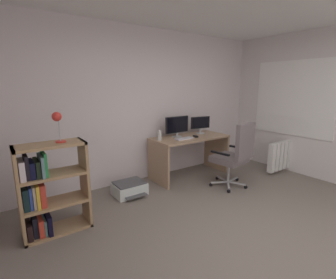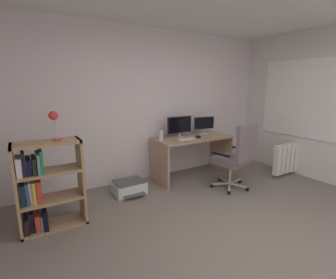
{
  "view_description": "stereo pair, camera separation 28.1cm",
  "coord_description": "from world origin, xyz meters",
  "px_view_note": "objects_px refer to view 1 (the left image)",
  "views": [
    {
      "loc": [
        -2.21,
        -1.34,
        1.69
      ],
      "look_at": [
        0.01,
        1.8,
        0.84
      ],
      "focal_mm": 26.67,
      "sensor_mm": 36.0,
      "label": 1
    },
    {
      "loc": [
        -1.97,
        -1.49,
        1.69
      ],
      "look_at": [
        0.01,
        1.8,
        0.84
      ],
      "focal_mm": 26.67,
      "sensor_mm": 36.0,
      "label": 2
    }
  ],
  "objects_px": {
    "monitor_main": "(177,125)",
    "desk_lamp": "(57,121)",
    "desktop_speaker": "(159,135)",
    "keyboard": "(184,139)",
    "radiator": "(285,155)",
    "printer": "(129,188)",
    "computer_mouse": "(196,136)",
    "bookshelf": "(46,191)",
    "monitor_secondary": "(200,124)",
    "office_chair": "(235,153)",
    "desk": "(190,147)"
  },
  "relations": [
    {
      "from": "monitor_main",
      "to": "desk_lamp",
      "type": "xyz_separation_m",
      "value": [
        -2.13,
        -0.62,
        0.33
      ]
    },
    {
      "from": "monitor_main",
      "to": "desktop_speaker",
      "type": "bearing_deg",
      "value": -173.44
    },
    {
      "from": "keyboard",
      "to": "radiator",
      "type": "height_order",
      "value": "keyboard"
    },
    {
      "from": "desk_lamp",
      "to": "printer",
      "type": "relative_size",
      "value": 0.71
    },
    {
      "from": "computer_mouse",
      "to": "radiator",
      "type": "height_order",
      "value": "computer_mouse"
    },
    {
      "from": "computer_mouse",
      "to": "bookshelf",
      "type": "bearing_deg",
      "value": -159.16
    },
    {
      "from": "monitor_secondary",
      "to": "keyboard",
      "type": "xyz_separation_m",
      "value": [
        -0.58,
        -0.22,
        -0.18
      ]
    },
    {
      "from": "bookshelf",
      "to": "printer",
      "type": "relative_size",
      "value": 2.19
    },
    {
      "from": "office_chair",
      "to": "printer",
      "type": "height_order",
      "value": "office_chair"
    },
    {
      "from": "radiator",
      "to": "computer_mouse",
      "type": "bearing_deg",
      "value": 155.1
    },
    {
      "from": "monitor_secondary",
      "to": "radiator",
      "type": "height_order",
      "value": "monitor_secondary"
    },
    {
      "from": "monitor_secondary",
      "to": "printer",
      "type": "relative_size",
      "value": 0.85
    },
    {
      "from": "monitor_secondary",
      "to": "printer",
      "type": "bearing_deg",
      "value": -172.71
    },
    {
      "from": "keyboard",
      "to": "office_chair",
      "type": "distance_m",
      "value": 0.9
    },
    {
      "from": "keyboard",
      "to": "office_chair",
      "type": "xyz_separation_m",
      "value": [
        0.48,
        -0.75,
        -0.18
      ]
    },
    {
      "from": "desk",
      "to": "computer_mouse",
      "type": "xyz_separation_m",
      "value": [
        0.04,
        -0.11,
        0.22
      ]
    },
    {
      "from": "bookshelf",
      "to": "desk_lamp",
      "type": "xyz_separation_m",
      "value": [
        0.19,
        -0.0,
        0.79
      ]
    },
    {
      "from": "radiator",
      "to": "monitor_main",
      "type": "bearing_deg",
      "value": 152.74
    },
    {
      "from": "desk",
      "to": "computer_mouse",
      "type": "height_order",
      "value": "computer_mouse"
    },
    {
      "from": "computer_mouse",
      "to": "office_chair",
      "type": "xyz_separation_m",
      "value": [
        0.2,
        -0.75,
        -0.19
      ]
    },
    {
      "from": "monitor_main",
      "to": "radiator",
      "type": "bearing_deg",
      "value": -27.26
    },
    {
      "from": "monitor_main",
      "to": "desktop_speaker",
      "type": "relative_size",
      "value": 2.9
    },
    {
      "from": "keyboard",
      "to": "radiator",
      "type": "relative_size",
      "value": 0.34
    },
    {
      "from": "computer_mouse",
      "to": "desktop_speaker",
      "type": "distance_m",
      "value": 0.7
    },
    {
      "from": "desk",
      "to": "printer",
      "type": "relative_size",
      "value": 2.98
    },
    {
      "from": "keyboard",
      "to": "office_chair",
      "type": "bearing_deg",
      "value": -58.54
    },
    {
      "from": "computer_mouse",
      "to": "printer",
      "type": "relative_size",
      "value": 0.21
    },
    {
      "from": "computer_mouse",
      "to": "monitor_secondary",
      "type": "bearing_deg",
      "value": 47.13
    },
    {
      "from": "printer",
      "to": "desktop_speaker",
      "type": "bearing_deg",
      "value": 13.65
    },
    {
      "from": "office_chair",
      "to": "desk_lamp",
      "type": "xyz_separation_m",
      "value": [
        -2.59,
        0.35,
        0.71
      ]
    },
    {
      "from": "radiator",
      "to": "monitor_secondary",
      "type": "bearing_deg",
      "value": 143.89
    },
    {
      "from": "desktop_speaker",
      "to": "radiator",
      "type": "relative_size",
      "value": 0.17
    },
    {
      "from": "computer_mouse",
      "to": "office_chair",
      "type": "relative_size",
      "value": 0.09
    },
    {
      "from": "desk",
      "to": "radiator",
      "type": "relative_size",
      "value": 1.44
    },
    {
      "from": "monitor_secondary",
      "to": "keyboard",
      "type": "bearing_deg",
      "value": -159.02
    },
    {
      "from": "monitor_main",
      "to": "bookshelf",
      "type": "xyz_separation_m",
      "value": [
        -2.32,
        -0.62,
        -0.45
      ]
    },
    {
      "from": "office_chair",
      "to": "desk_lamp",
      "type": "height_order",
      "value": "desk_lamp"
    },
    {
      "from": "bookshelf",
      "to": "desk",
      "type": "bearing_deg",
      "value": 11.46
    },
    {
      "from": "desk",
      "to": "radiator",
      "type": "distance_m",
      "value": 1.95
    },
    {
      "from": "desktop_speaker",
      "to": "radiator",
      "type": "xyz_separation_m",
      "value": [
        2.35,
        -0.95,
        -0.51
      ]
    },
    {
      "from": "computer_mouse",
      "to": "bookshelf",
      "type": "height_order",
      "value": "bookshelf"
    },
    {
      "from": "desk_lamp",
      "to": "monitor_secondary",
      "type": "bearing_deg",
      "value": 13.0
    },
    {
      "from": "desk_lamp",
      "to": "radiator",
      "type": "bearing_deg",
      "value": -5.25
    },
    {
      "from": "desk_lamp",
      "to": "printer",
      "type": "height_order",
      "value": "desk_lamp"
    },
    {
      "from": "monitor_main",
      "to": "monitor_secondary",
      "type": "relative_size",
      "value": 1.2
    },
    {
      "from": "keyboard",
      "to": "radiator",
      "type": "xyz_separation_m",
      "value": [
        1.95,
        -0.77,
        -0.43
      ]
    },
    {
      "from": "monitor_secondary",
      "to": "printer",
      "type": "distance_m",
      "value": 1.88
    },
    {
      "from": "monitor_main",
      "to": "bookshelf",
      "type": "relative_size",
      "value": 0.47
    },
    {
      "from": "desk",
      "to": "monitor_secondary",
      "type": "bearing_deg",
      "value": 17.15
    },
    {
      "from": "desktop_speaker",
      "to": "radiator",
      "type": "bearing_deg",
      "value": -22.01
    }
  ]
}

